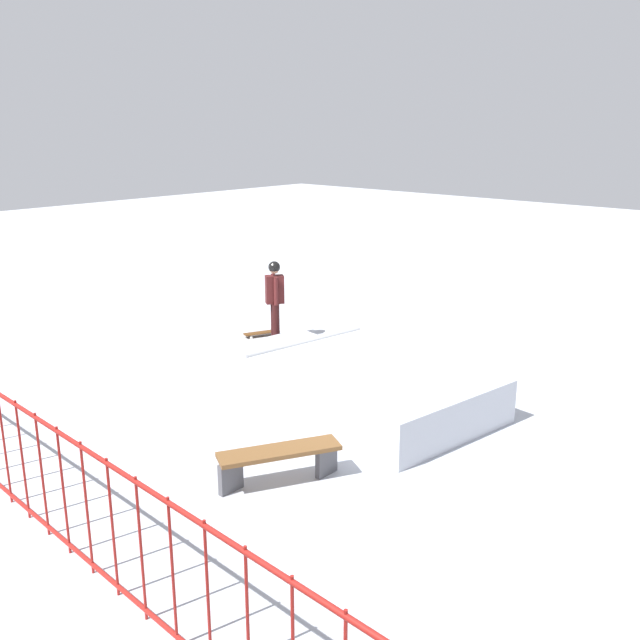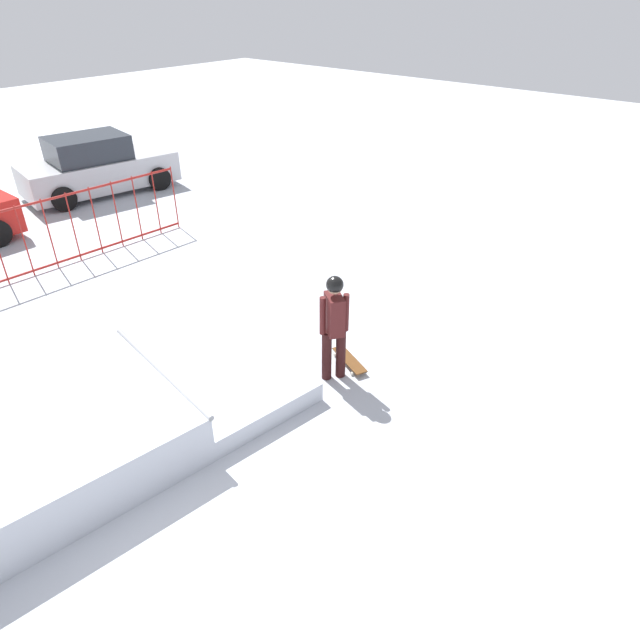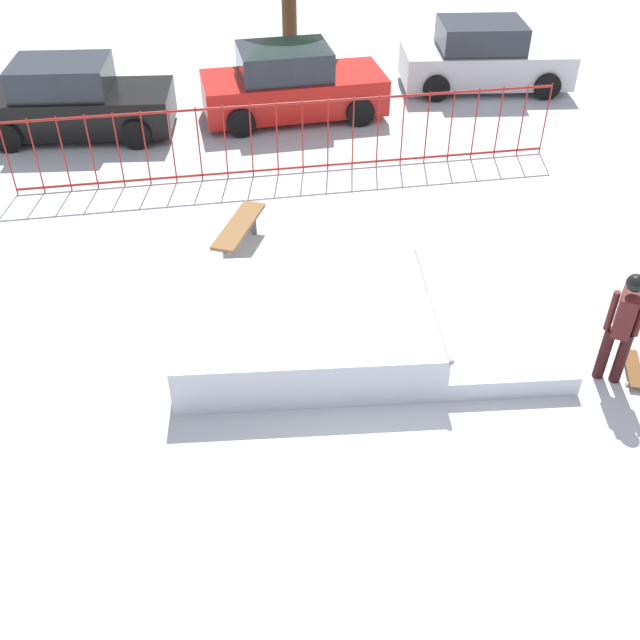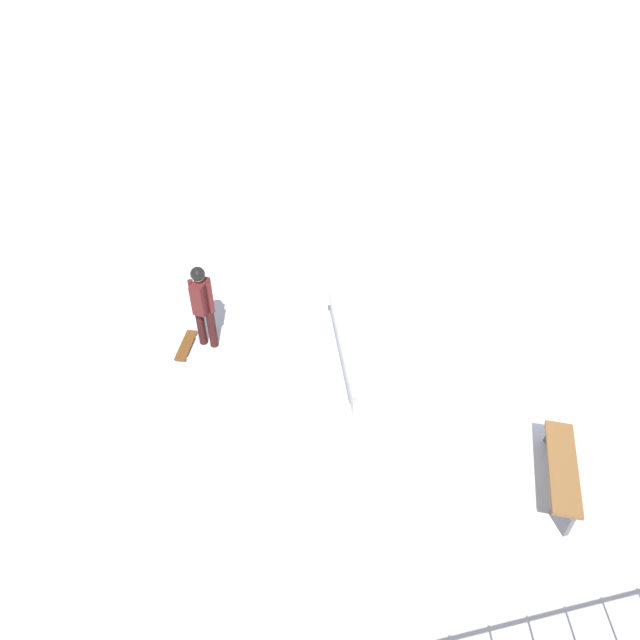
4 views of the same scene
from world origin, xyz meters
name	(u,v)px [view 4 (image 4 of 4)]	position (x,y,z in m)	size (l,w,h in m)	color
ground_plane	(386,345)	(0.00, 0.00, 0.00)	(60.00, 60.00, 0.00)	#B2B7C1
skate_ramp	(415,352)	(-0.30, 0.60, 0.32)	(5.72, 3.34, 0.74)	silver
skater	(202,301)	(3.14, -0.89, 1.01)	(0.40, 0.44, 1.73)	black
skateboard	(186,345)	(3.56, -0.88, 0.08)	(0.49, 0.82, 0.09)	#593314
park_bench	(561,471)	(-1.36, 3.46, 0.36)	(1.10, 1.60, 0.48)	brown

